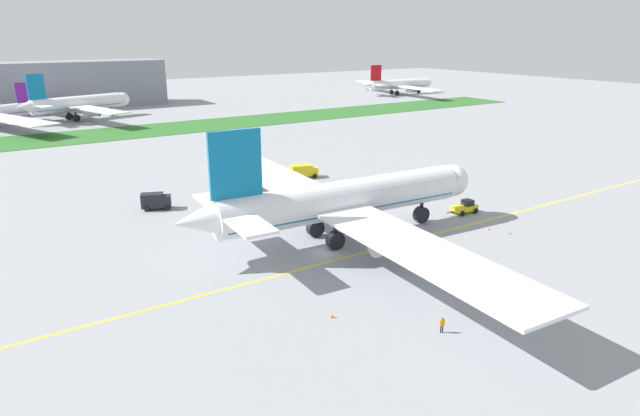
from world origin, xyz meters
The scene contains 17 objects.
ground_plane centered at (0.00, 0.00, 0.00)m, with size 600.00×600.00×0.00m, color gray.
apron_taxi_line centered at (0.00, -3.13, 0.00)m, with size 280.00×0.36×0.01m, color yellow.
grass_median_strip centered at (0.00, 110.80, 0.05)m, with size 320.00×24.00×0.10m, color #2D6628.
airliner_foreground centered at (4.44, 2.82, 5.85)m, with size 47.55×74.35×17.23m.
pushback_tug centered at (28.89, 1.47, 1.01)m, with size 6.09×2.73×2.19m.
ground_crew_wingwalker_port centered at (-1.82, -23.86, 1.00)m, with size 0.54×0.39×1.65m.
ground_crew_marshaller_front centered at (12.14, -9.19, 1.02)m, with size 0.45×0.50×1.67m.
ground_crew_wingwalker_starboard centered at (12.52, -11.09, 0.99)m, with size 0.47×0.47×1.62m.
traffic_cone_near_nose centered at (-9.29, -15.42, 0.28)m, with size 0.36×0.36×0.58m.
traffic_cone_port_wing centered at (26.93, -9.21, 0.28)m, with size 0.36×0.36×0.58m.
traffic_cone_starboard_wing centered at (25.64, -6.34, 0.28)m, with size 0.36×0.36×0.58m.
service_truck_baggage_loader centered at (18.53, 35.86, 1.47)m, with size 5.91×3.66×2.70m.
service_truck_fuel_bowser centered at (-13.46, 31.39, 1.52)m, with size 5.25×3.73×2.80m.
service_truck_catering_van centered at (7.96, 51.65, 1.65)m, with size 6.30×3.74×3.12m.
parked_airliner_far_right centered at (-5.58, 145.17, 5.47)m, with size 38.70×60.01×16.14m.
parked_airliner_far_outer centered at (140.30, 147.56, 4.84)m, with size 40.22×63.16×14.28m.
terminal_building centered at (-10.13, 182.75, 9.00)m, with size 90.11×20.00×18.00m, color gray.
Camera 1 is at (-38.09, -57.35, 28.45)m, focal length 30.56 mm.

